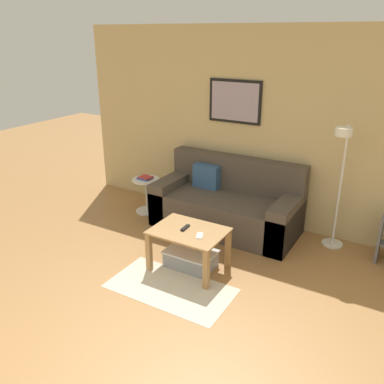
% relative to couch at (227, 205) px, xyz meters
% --- Properties ---
extents(wall_back, '(5.60, 0.09, 2.55)m').
position_rel_couch_xyz_m(wall_back, '(0.30, 0.45, 0.97)').
color(wall_back, tan).
rests_on(wall_back, ground_plane).
extents(area_rug, '(1.28, 0.68, 0.01)m').
position_rel_couch_xyz_m(area_rug, '(0.13, -1.56, -0.31)').
color(area_rug, beige).
rests_on(area_rug, ground_plane).
extents(couch, '(1.88, 0.86, 0.91)m').
position_rel_couch_xyz_m(couch, '(0.00, 0.00, 0.00)').
color(couch, '#4C4238').
rests_on(couch, ground_plane).
extents(coffee_table, '(0.78, 0.58, 0.46)m').
position_rel_couch_xyz_m(coffee_table, '(0.09, -1.13, 0.05)').
color(coffee_table, '#AD7F4C').
rests_on(coffee_table, ground_plane).
extents(storage_bin, '(0.55, 0.37, 0.19)m').
position_rel_couch_xyz_m(storage_bin, '(0.09, -1.09, -0.22)').
color(storage_bin, gray).
rests_on(storage_bin, ground_plane).
extents(floor_lamp, '(0.25, 0.49, 1.52)m').
position_rel_couch_xyz_m(floor_lamp, '(1.35, 0.08, 0.67)').
color(floor_lamp, white).
rests_on(floor_lamp, ground_plane).
extents(side_table, '(0.40, 0.40, 0.50)m').
position_rel_couch_xyz_m(side_table, '(-1.22, -0.12, -0.01)').
color(side_table, white).
rests_on(side_table, ground_plane).
extents(book_stack, '(0.20, 0.17, 0.04)m').
position_rel_couch_xyz_m(book_stack, '(-1.24, -0.12, 0.20)').
color(book_stack, '#335199').
rests_on(book_stack, side_table).
extents(remote_control, '(0.05, 0.15, 0.02)m').
position_rel_couch_xyz_m(remote_control, '(0.03, -1.11, 0.16)').
color(remote_control, black).
rests_on(remote_control, coffee_table).
extents(cell_phone, '(0.12, 0.15, 0.01)m').
position_rel_couch_xyz_m(cell_phone, '(0.25, -1.18, 0.15)').
color(cell_phone, silver).
rests_on(cell_phone, coffee_table).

